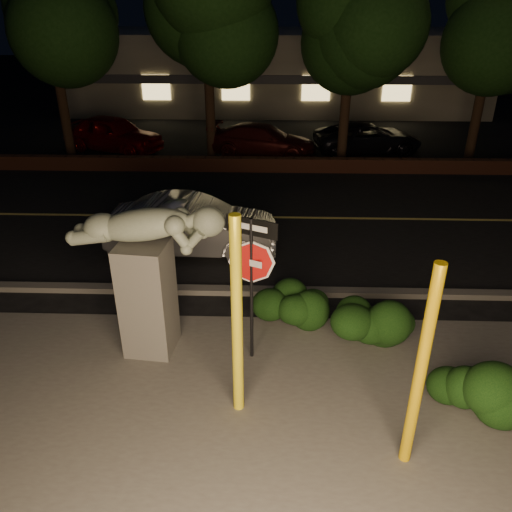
{
  "coord_description": "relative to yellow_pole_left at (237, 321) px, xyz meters",
  "views": [
    {
      "loc": [
        -0.15,
        -5.96,
        5.38
      ],
      "look_at": [
        -0.39,
        1.47,
        1.6
      ],
      "focal_mm": 35.0,
      "sensor_mm": 36.0,
      "label": 1
    }
  ],
  "objects": [
    {
      "name": "yellow_pole_right",
      "position": [
        2.24,
        -0.87,
        -0.08
      ],
      "size": [
        0.15,
        0.15,
        2.93
      ],
      "primitive_type": "cylinder",
      "color": "gold",
      "rests_on": "ground"
    },
    {
      "name": "curb",
      "position": [
        0.59,
        3.27,
        -1.49
      ],
      "size": [
        80.0,
        0.25,
        0.12
      ],
      "primitive_type": "cube",
      "color": "#4C4944",
      "rests_on": "ground"
    },
    {
      "name": "parked_car_red",
      "position": [
        -5.95,
        14.27,
        -0.85
      ],
      "size": [
        4.45,
        3.13,
        1.41
      ],
      "primitive_type": "imported",
      "rotation": [
        0.0,
        0.0,
        1.17
      ],
      "color": "#6D0404",
      "rests_on": "ground"
    },
    {
      "name": "parked_car_dark",
      "position": [
        4.23,
        14.32,
        -0.96
      ],
      "size": [
        4.46,
        2.55,
        1.17
      ],
      "primitive_type": "imported",
      "rotation": [
        0.0,
        0.0,
        1.72
      ],
      "color": "black",
      "rests_on": "ground"
    },
    {
      "name": "yellow_pole_left",
      "position": [
        0.0,
        0.0,
        0.0
      ],
      "size": [
        0.15,
        0.15,
        3.1
      ],
      "primitive_type": "cylinder",
      "color": "yellow",
      "rests_on": "ground"
    },
    {
      "name": "lane_marking",
      "position": [
        0.59,
        7.37,
        -1.53
      ],
      "size": [
        80.0,
        0.12,
        0.0
      ],
      "primitive_type": "cube",
      "color": "tan",
      "rests_on": "road"
    },
    {
      "name": "hedge_center",
      "position": [
        0.83,
        2.3,
        -1.09
      ],
      "size": [
        1.86,
        1.04,
        0.93
      ],
      "primitive_type": "ellipsoid",
      "rotation": [
        0.0,
        0.0,
        -0.12
      ],
      "color": "black",
      "rests_on": "ground"
    },
    {
      "name": "tree_far_a",
      "position": [
        -7.41,
        13.37,
        3.79
      ],
      "size": [
        4.6,
        4.6,
        7.43
      ],
      "color": "black",
      "rests_on": "ground"
    },
    {
      "name": "ground",
      "position": [
        0.59,
        10.37,
        -1.55
      ],
      "size": [
        90.0,
        90.0,
        0.0
      ],
      "primitive_type": "plane",
      "color": "black",
      "rests_on": "ground"
    },
    {
      "name": "sculpture",
      "position": [
        -1.54,
        1.4,
        0.1
      ],
      "size": [
        2.52,
        0.91,
        2.68
      ],
      "rotation": [
        0.0,
        0.0,
        -0.11
      ],
      "color": "#4C4944",
      "rests_on": "ground"
    },
    {
      "name": "brick_wall",
      "position": [
        0.59,
        11.67,
        -1.3
      ],
      "size": [
        40.0,
        0.35,
        0.5
      ],
      "primitive_type": "cube",
      "color": "#4B2418",
      "rests_on": "ground"
    },
    {
      "name": "hedge_right",
      "position": [
        2.21,
        1.72,
        -1.04
      ],
      "size": [
        1.73,
        1.28,
        1.01
      ],
      "primitive_type": "ellipsoid",
      "rotation": [
        0.0,
        0.0,
        -0.33
      ],
      "color": "black",
      "rests_on": "ground"
    },
    {
      "name": "signpost",
      "position": [
        0.15,
        1.2,
        0.26
      ],
      "size": [
        0.79,
        0.38,
        2.54
      ],
      "rotation": [
        0.0,
        0.0,
        -0.43
      ],
      "color": "black",
      "rests_on": "ground"
    },
    {
      "name": "road",
      "position": [
        0.59,
        7.37,
        -1.54
      ],
      "size": [
        80.0,
        8.0,
        0.01
      ],
      "primitive_type": "cube",
      "color": "black",
      "rests_on": "ground"
    },
    {
      "name": "silver_sedan",
      "position": [
        -1.41,
        5.22,
        -0.89
      ],
      "size": [
        4.03,
        1.5,
        1.32
      ],
      "primitive_type": "imported",
      "rotation": [
        0.0,
        0.0,
        1.54
      ],
      "color": "silver",
      "rests_on": "ground"
    },
    {
      "name": "patio",
      "position": [
        0.59,
        -0.63,
        -1.54
      ],
      "size": [
        14.0,
        6.0,
        0.02
      ],
      "primitive_type": "cube",
      "color": "#4C4944",
      "rests_on": "ground"
    },
    {
      "name": "tree_far_d",
      "position": [
        8.09,
        13.67,
        3.87
      ],
      "size": [
        4.4,
        4.4,
        7.42
      ],
      "color": "black",
      "rests_on": "ground"
    },
    {
      "name": "building",
      "position": [
        0.59,
        25.36,
        0.45
      ],
      "size": [
        22.0,
        10.2,
        4.0
      ],
      "color": "#6E6958",
      "rests_on": "ground"
    },
    {
      "name": "parking_lot",
      "position": [
        0.59,
        17.37,
        -1.54
      ],
      "size": [
        40.0,
        12.0,
        0.01
      ],
      "primitive_type": "cube",
      "color": "black",
      "rests_on": "ground"
    },
    {
      "name": "hedge_far_right",
      "position": [
        3.49,
        -0.04,
        -1.04
      ],
      "size": [
        1.51,
        0.99,
        1.02
      ],
      "primitive_type": "ellipsoid",
      "rotation": [
        0.0,
        0.0,
        0.05
      ],
      "color": "black",
      "rests_on": "ground"
    },
    {
      "name": "parked_car_darkred",
      "position": [
        0.08,
        13.74,
        -0.94
      ],
      "size": [
        4.42,
        2.48,
        1.21
      ],
      "primitive_type": "imported",
      "rotation": [
        0.0,
        0.0,
        1.37
      ],
      "color": "#3D0F0E",
      "rests_on": "ground"
    }
  ]
}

